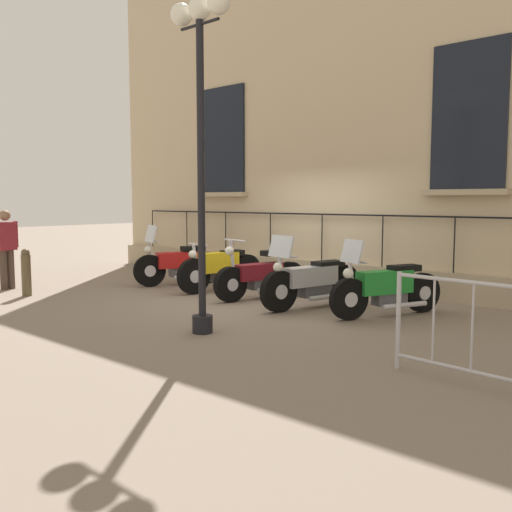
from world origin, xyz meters
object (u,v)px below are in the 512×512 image
object	(u,v)px
motorcycle_yellow	(220,269)
motorcycle_silver	(312,282)
bollard	(26,272)
crowd_barrier	(493,333)
motorcycle_maroon	(261,276)
motorcycle_green	(386,289)
lamppost	(200,105)
pedestrian_standing	(6,245)
motorcycle_red	(179,264)

from	to	relation	value
motorcycle_yellow	motorcycle_silver	distance (m)	2.38
motorcycle_yellow	bollard	distance (m)	3.67
motorcycle_silver	crowd_barrier	bearing A→B (deg)	58.32
motorcycle_silver	crowd_barrier	xyz separation A→B (m)	(2.29, 3.72, 0.13)
motorcycle_maroon	motorcycle_silver	world-z (taller)	motorcycle_silver
crowd_barrier	motorcycle_green	bearing A→B (deg)	-135.44
crowd_barrier	bollard	size ratio (longest dim) A/B	2.31
motorcycle_green	crowd_barrier	size ratio (longest dim) A/B	0.93
motorcycle_silver	bollard	world-z (taller)	motorcycle_silver
motorcycle_green	lamppost	world-z (taller)	lamppost
crowd_barrier	pedestrian_standing	bearing A→B (deg)	-88.77
motorcycle_yellow	motorcycle_green	distance (m)	3.66
bollard	pedestrian_standing	bearing A→B (deg)	-96.91
motorcycle_yellow	lamppost	bearing A→B (deg)	40.89
motorcycle_red	pedestrian_standing	bearing A→B (deg)	-39.13
bollard	lamppost	bearing A→B (deg)	91.94
motorcycle_red	motorcycle_maroon	distance (m)	2.38
motorcycle_red	motorcycle_yellow	bearing A→B (deg)	91.27
crowd_barrier	lamppost	bearing A→B (deg)	-87.34
motorcycle_silver	motorcycle_green	bearing A→B (deg)	97.66
motorcycle_silver	lamppost	size ratio (longest dim) A/B	0.47
bollard	motorcycle_red	bearing A→B (deg)	158.38
motorcycle_green	lamppost	bearing A→B (deg)	-26.93
lamppost	crowd_barrier	xyz separation A→B (m)	(-0.18, 3.77, -2.48)
motorcycle_maroon	motorcycle_silver	size ratio (longest dim) A/B	0.95
lamppost	motorcycle_red	bearing A→B (deg)	-126.75
motorcycle_green	bollard	size ratio (longest dim) A/B	2.15
motorcycle_yellow	lamppost	xyz separation A→B (m)	(2.67, 2.31, 2.60)
motorcycle_maroon	motorcycle_red	bearing A→B (deg)	-91.81
motorcycle_red	motorcycle_silver	distance (m)	3.60
bollard	crowd_barrier	bearing A→B (deg)	92.26
motorcycle_green	crowd_barrier	distance (m)	3.47
crowd_barrier	pedestrian_standing	size ratio (longest dim) A/B	1.29
motorcycle_maroon	motorcycle_green	world-z (taller)	motorcycle_green
motorcycle_yellow	pedestrian_standing	size ratio (longest dim) A/B	1.22
pedestrian_standing	motorcycle_red	bearing A→B (deg)	140.87
motorcycle_yellow	motorcycle_silver	world-z (taller)	motorcycle_silver
motorcycle_red	motorcycle_silver	world-z (taller)	motorcycle_red
motorcycle_green	motorcycle_red	bearing A→B (deg)	-90.03
motorcycle_maroon	motorcycle_silver	xyz separation A→B (m)	(0.10, 1.22, 0.03)
motorcycle_yellow	crowd_barrier	distance (m)	6.58
motorcycle_yellow	motorcycle_maroon	bearing A→B (deg)	84.92
crowd_barrier	bollard	distance (m)	8.43
lamppost	pedestrian_standing	bearing A→B (deg)	-89.71
crowd_barrier	bollard	world-z (taller)	crowd_barrier
motorcycle_green	pedestrian_standing	xyz separation A→B (m)	(2.67, -7.06, 0.47)
motorcycle_red	motorcycle_silver	xyz separation A→B (m)	(0.18, 3.60, -0.02)
motorcycle_green	pedestrian_standing	size ratio (longest dim) A/B	1.20
motorcycle_green	motorcycle_maroon	bearing A→B (deg)	-88.33
lamppost	bollard	world-z (taller)	lamppost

